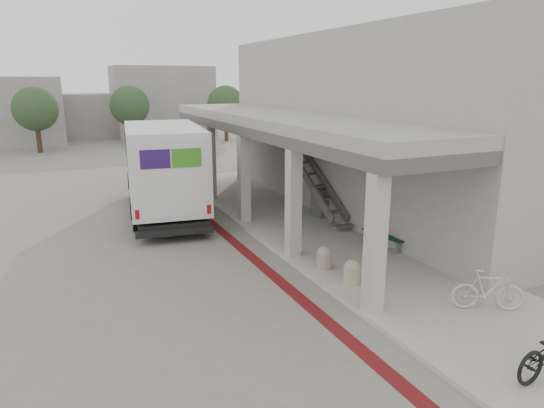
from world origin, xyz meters
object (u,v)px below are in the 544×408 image
bench (384,238)px  bicycle_cream (488,290)px  fedex_truck (162,166)px  utility_cabinet (321,203)px

bench → bicycle_cream: (-0.58, -4.58, 0.20)m
fedex_truck → bicycle_cream: (4.76, -11.94, -1.30)m
bench → fedex_truck: bearing=119.9°
bench → utility_cabinet: size_ratio=1.59×
fedex_truck → bench: bearing=-46.5°
bench → bicycle_cream: bicycle_cream is taller
fedex_truck → utility_cabinet: bearing=-26.1°
bench → bicycle_cream: 4.62m
bench → bicycle_cream: size_ratio=1.06×
fedex_truck → bench: (5.34, -7.37, -1.51)m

